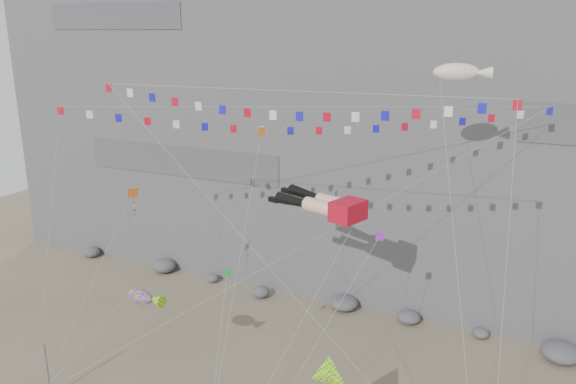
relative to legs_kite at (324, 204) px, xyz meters
name	(u,v)px	position (x,y,z in m)	size (l,w,h in m)	color
cliff	(398,27)	(-1.72, 25.19, 11.84)	(80.00, 28.00, 50.00)	slate
talus_boulders	(344,303)	(-1.72, 10.19, -12.56)	(60.00, 3.00, 1.20)	#5E5F63
anchor_pole_left	(48,371)	(-16.12, -10.48, -11.11)	(0.12, 0.12, 4.11)	gray
legs_kite	(324,204)	(0.00, 0.00, 0.00)	(7.69, 18.07, 20.20)	red
flag_banner_upper	(305,107)	(-2.17, 1.61, 6.32)	(30.97, 19.84, 27.58)	red
flag_banner_lower	(286,91)	(-0.83, -4.30, 8.01)	(26.24, 5.21, 25.52)	red
harlequin_kite	(132,194)	(-13.90, -3.01, -0.14)	(3.77, 8.75, 15.50)	red
fish_windsock	(140,296)	(-10.48, -7.05, -5.88)	(8.22, 4.97, 10.49)	#FF600D
delta_kite	(328,375)	(3.72, -8.73, -6.99)	(3.80, 6.75, 9.23)	#FFE90D
blimp_windsock	(457,73)	(7.63, 3.18, 8.82)	(6.91, 13.48, 25.62)	beige
small_kite_a	(261,136)	(-4.43, -0.66, 4.50)	(2.83, 12.84, 21.75)	orange
small_kite_b	(378,240)	(4.08, -0.77, -1.65)	(5.29, 13.52, 17.91)	purple
small_kite_c	(226,277)	(-5.13, -4.59, -4.48)	(4.88, 11.16, 14.42)	green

